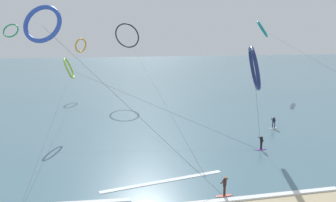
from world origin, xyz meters
The scene contains 13 objects.
sea_water centered at (0.00, 104.43, 0.04)m, with size 400.00×200.00×0.08m, color slate.
surfer_violet centered at (9.49, 13.99, 0.82)m, with size 1.40×0.62×1.70m.
surfer_coral centered at (1.31, 5.21, 0.82)m, with size 1.40×0.73×1.70m.
surfer_ivory centered at (15.51, 21.25, 0.82)m, with size 1.40×0.71×1.70m.
kite_charcoal centered at (-1.86, 48.48, 12.96)m, with size 5.74×42.42×15.48m.
kite_emerald centered at (-23.72, 48.86, 13.80)m, with size 3.49×45.23×15.23m.
kite_cobalt centered at (-12.77, 15.10, 13.65)m, with size 16.23×11.58×15.48m.
kite_navy centered at (9.12, 15.80, 9.09)m, with size 3.26×5.28×11.62m.
kite_lime centered at (-11.72, 27.77, 8.39)m, with size 22.07×15.43×9.90m.
kite_teal centered at (29.50, 50.28, 14.59)m, with size 4.89×47.90×16.60m.
kite_amber centered at (-11.42, 55.93, 10.89)m, with size 4.08×53.21×12.56m.
wave_crest_near centered at (3.66, 4.52, 0.06)m, with size 14.66×0.50×0.12m, color white.
wave_crest_far centered at (-2.82, 8.76, 0.06)m, with size 11.23×0.50×0.12m, color white.
Camera 1 is at (-8.08, -15.62, 12.28)m, focal length 32.86 mm.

